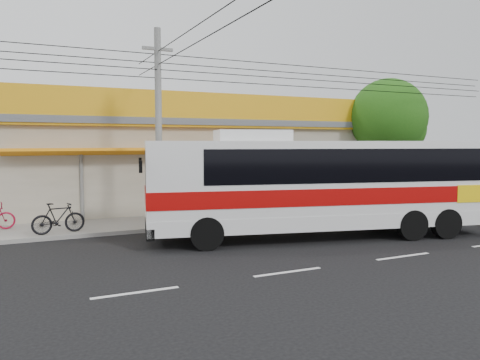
# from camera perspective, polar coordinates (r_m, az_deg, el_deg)

# --- Properties ---
(ground) EXTENTS (120.00, 120.00, 0.00)m
(ground) POSITION_cam_1_polar(r_m,az_deg,el_deg) (14.71, 0.79, -8.78)
(ground) COLOR black
(ground) RESTS_ON ground
(sidewalk) EXTENTS (30.00, 3.20, 0.15)m
(sidewalk) POSITION_cam_1_polar(r_m,az_deg,el_deg) (20.16, -6.70, -4.94)
(sidewalk) COLOR gray
(sidewalk) RESTS_ON ground
(lane_markings) EXTENTS (50.00, 0.12, 0.01)m
(lane_markings) POSITION_cam_1_polar(r_m,az_deg,el_deg) (12.58, 5.85, -11.12)
(lane_markings) COLOR silver
(lane_markings) RESTS_ON ground
(storefront_building) EXTENTS (22.60, 9.20, 5.70)m
(storefront_building) POSITION_cam_1_polar(r_m,az_deg,el_deg) (25.22, -10.74, 2.01)
(storefront_building) COLOR gray
(storefront_building) RESTS_ON ground
(coach_bus) EXTENTS (12.68, 5.31, 3.82)m
(coach_bus) POSITION_cam_1_polar(r_m,az_deg,el_deg) (17.00, 10.59, -0.06)
(coach_bus) COLOR silver
(coach_bus) RESTS_ON ground
(motorbike_dark) EXTENTS (1.91, 0.82, 1.11)m
(motorbike_dark) POSITION_cam_1_polar(r_m,az_deg,el_deg) (17.98, -21.26, -4.34)
(motorbike_dark) COLOR black
(motorbike_dark) RESTS_ON sidewalk
(utility_pole) EXTENTS (34.00, 14.00, 7.58)m
(utility_pole) POSITION_cam_1_polar(r_m,az_deg,el_deg) (17.92, -9.99, 13.67)
(utility_pole) COLOR #5C5C5A
(utility_pole) RESTS_ON ground
(tree_near) EXTENTS (4.12, 4.12, 6.83)m
(tree_near) POSITION_cam_1_polar(r_m,az_deg,el_deg) (26.66, 17.90, 7.00)
(tree_near) COLOR #321F14
(tree_near) RESTS_ON ground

